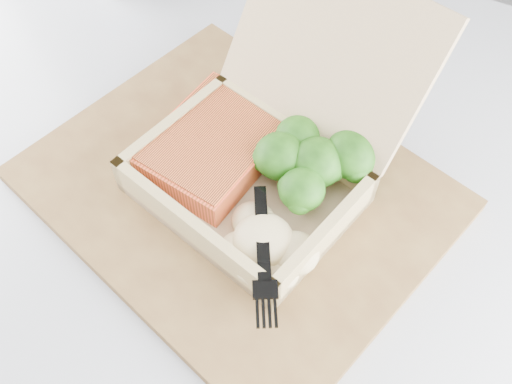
% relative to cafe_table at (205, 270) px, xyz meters
% --- Properties ---
extents(floor, '(4.00, 4.00, 0.00)m').
position_rel_cafe_table_xyz_m(floor, '(-0.25, -0.02, -0.56)').
color(floor, '#9A9BA0').
rests_on(floor, ground).
extents(cafe_table, '(0.92, 0.92, 0.76)m').
position_rel_cafe_table_xyz_m(cafe_table, '(0.00, 0.00, 0.00)').
color(cafe_table, black).
rests_on(cafe_table, floor).
extents(serving_tray, '(0.46, 0.41, 0.02)m').
position_rel_cafe_table_xyz_m(serving_tray, '(0.05, 0.01, 0.21)').
color(serving_tray, brown).
rests_on(serving_tray, cafe_table).
extents(takeout_container, '(0.26, 0.28, 0.17)m').
position_rel_cafe_table_xyz_m(takeout_container, '(0.07, 0.04, 0.26)').
color(takeout_container, tan).
rests_on(takeout_container, serving_tray).
extents(salmon_fillet, '(0.13, 0.15, 0.03)m').
position_rel_cafe_table_xyz_m(salmon_fillet, '(0.02, 0.03, 0.24)').
color(salmon_fillet, '#F1532F').
rests_on(salmon_fillet, takeout_container).
extents(broccoli_pile, '(0.12, 0.12, 0.04)m').
position_rel_cafe_table_xyz_m(broccoli_pile, '(0.12, 0.04, 0.25)').
color(broccoli_pile, '#317F1C').
rests_on(broccoli_pile, takeout_container).
extents(mashed_potatoes, '(0.09, 0.08, 0.03)m').
position_rel_cafe_table_xyz_m(mashed_potatoes, '(0.10, -0.05, 0.24)').
color(mashed_potatoes, '#D3B888').
rests_on(mashed_potatoes, takeout_container).
extents(plastic_fork, '(0.08, 0.14, 0.02)m').
position_rel_cafe_table_xyz_m(plastic_fork, '(0.09, -0.03, 0.25)').
color(plastic_fork, black).
rests_on(plastic_fork, mashed_potatoes).
extents(receipt, '(0.07, 0.13, 0.00)m').
position_rel_cafe_table_xyz_m(receipt, '(0.11, 0.23, 0.20)').
color(receipt, silver).
rests_on(receipt, cafe_table).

